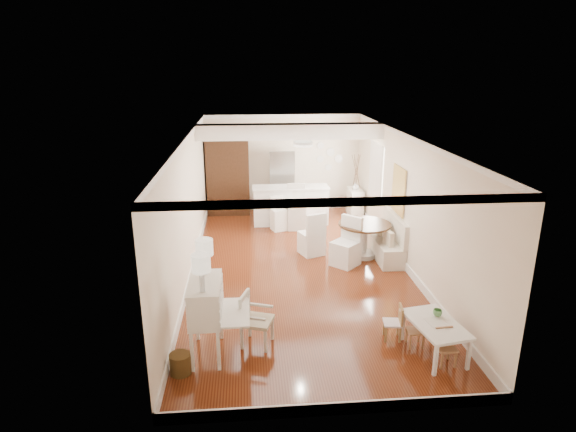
{
  "coord_description": "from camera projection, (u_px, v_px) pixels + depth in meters",
  "views": [
    {
      "loc": [
        -1.04,
        -9.37,
        4.16
      ],
      "look_at": [
        -0.21,
        0.3,
        1.09
      ],
      "focal_mm": 30.0,
      "sensor_mm": 36.0,
      "label": 1
    }
  ],
  "objects": [
    {
      "name": "kids_chair_a",
      "position": [
        415.0,
        330.0,
        7.37
      ],
      "size": [
        0.26,
        0.26,
        0.52
      ],
      "primitive_type": "cube",
      "rotation": [
        0.0,
        0.0,
        -1.6
      ],
      "color": "tan",
      "rests_on": "ground"
    },
    {
      "name": "room",
      "position": [
        300.0,
        174.0,
        9.96
      ],
      "size": [
        9.0,
        9.04,
        2.82
      ],
      "color": "maroon",
      "rests_on": "ground"
    },
    {
      "name": "bar_stool_left",
      "position": [
        279.0,
        214.0,
        12.52
      ],
      "size": [
        0.45,
        0.45,
        0.89
      ],
      "primitive_type": "cube",
      "rotation": [
        0.0,
        0.0,
        0.32
      ],
      "color": "white",
      "rests_on": "ground"
    },
    {
      "name": "pantry_cabinet",
      "position": [
        228.0,
        175.0,
        13.74
      ],
      "size": [
        1.2,
        0.6,
        2.3
      ],
      "primitive_type": "cube",
      "color": "#381E11",
      "rests_on": "ground"
    },
    {
      "name": "gustavian_armchair",
      "position": [
        257.0,
        320.0,
        7.37
      ],
      "size": [
        0.61,
        0.61,
        0.84
      ],
      "primitive_type": "cube",
      "rotation": [
        0.0,
        0.0,
        1.24
      ],
      "color": "beige",
      "rests_on": "ground"
    },
    {
      "name": "slip_chair_far",
      "position": [
        312.0,
        233.0,
        10.91
      ],
      "size": [
        0.63,
        0.64,
        1.01
      ],
      "primitive_type": "cube",
      "rotation": [
        0.0,
        0.0,
        -2.77
      ],
      "color": "white",
      "rests_on": "ground"
    },
    {
      "name": "dining_table",
      "position": [
        364.0,
        240.0,
        10.77
      ],
      "size": [
        1.24,
        1.24,
        0.8
      ],
      "primitive_type": "cylinder",
      "rotation": [
        0.0,
        0.0,
        0.06
      ],
      "color": "#462B16",
      "rests_on": "ground"
    },
    {
      "name": "pencil_cup",
      "position": [
        437.0,
        313.0,
        7.25
      ],
      "size": [
        0.17,
        0.17,
        0.11
      ],
      "primitive_type": "imported",
      "rotation": [
        0.0,
        0.0,
        -0.32
      ],
      "color": "#61A661",
      "rests_on": "kids_table"
    },
    {
      "name": "breakfast_counter",
      "position": [
        291.0,
        205.0,
        13.04
      ],
      "size": [
        2.05,
        0.65,
        1.03
      ],
      "primitive_type": "cube",
      "color": "white",
      "rests_on": "ground"
    },
    {
      "name": "slip_chair_near",
      "position": [
        346.0,
        242.0,
        10.29
      ],
      "size": [
        0.73,
        0.72,
        1.06
      ],
      "primitive_type": "cube",
      "rotation": [
        0.0,
        0.0,
        -0.79
      ],
      "color": "white",
      "rests_on": "ground"
    },
    {
      "name": "sideboard",
      "position": [
        355.0,
        203.0,
        13.74
      ],
      "size": [
        0.38,
        0.82,
        0.77
      ],
      "primitive_type": "cube",
      "rotation": [
        0.0,
        0.0,
        -0.02
      ],
      "color": "white",
      "rests_on": "ground"
    },
    {
      "name": "banquette",
      "position": [
        385.0,
        236.0,
        10.73
      ],
      "size": [
        0.52,
        1.6,
        0.98
      ],
      "primitive_type": "cube",
      "color": "silver",
      "rests_on": "ground"
    },
    {
      "name": "kids_chair_c",
      "position": [
        446.0,
        347.0,
        6.91
      ],
      "size": [
        0.29,
        0.29,
        0.55
      ],
      "primitive_type": "cube",
      "rotation": [
        0.0,
        0.0,
        0.08
      ],
      "color": "#A7734C",
      "rests_on": "ground"
    },
    {
      "name": "kids_chair_b",
      "position": [
        393.0,
        322.0,
        7.55
      ],
      "size": [
        0.32,
        0.32,
        0.58
      ],
      "primitive_type": "cube",
      "rotation": [
        0.0,
        0.0,
        -1.71
      ],
      "color": "#9C7A47",
      "rests_on": "ground"
    },
    {
      "name": "bar_stool_right",
      "position": [
        297.0,
        207.0,
        12.58
      ],
      "size": [
        0.49,
        0.49,
        1.18
      ],
      "primitive_type": "cube",
      "rotation": [
        0.0,
        0.0,
        -0.05
      ],
      "color": "white",
      "rests_on": "ground"
    },
    {
      "name": "wicker_basket",
      "position": [
        180.0,
        364.0,
        6.74
      ],
      "size": [
        0.35,
        0.35,
        0.3
      ],
      "primitive_type": "cylinder",
      "rotation": [
        0.0,
        0.0,
        0.17
      ],
      "color": "#513919",
      "rests_on": "ground"
    },
    {
      "name": "kids_table",
      "position": [
        434.0,
        338.0,
        7.16
      ],
      "size": [
        0.81,
        1.15,
        0.53
      ],
      "primitive_type": "cube",
      "rotation": [
        0.0,
        0.0,
        0.18
      ],
      "color": "white",
      "rests_on": "ground"
    },
    {
      "name": "secretary_bureau",
      "position": [
        206.0,
        319.0,
        7.06
      ],
      "size": [
        0.93,
        0.95,
        1.18
      ],
      "primitive_type": "cube",
      "rotation": [
        0.0,
        0.0,
        0.01
      ],
      "color": "white",
      "rests_on": "ground"
    },
    {
      "name": "fridge",
      "position": [
        294.0,
        182.0,
        13.94
      ],
      "size": [
        0.75,
        0.65,
        1.8
      ],
      "primitive_type": "imported",
      "color": "silver",
      "rests_on": "ground"
    },
    {
      "name": "branch_vase",
      "position": [
        356.0,
        186.0,
        13.6
      ],
      "size": [
        0.22,
        0.22,
        0.2
      ],
      "primitive_type": "imported",
      "rotation": [
        0.0,
        0.0,
        0.13
      ],
      "color": "white",
      "rests_on": "sideboard"
    }
  ]
}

